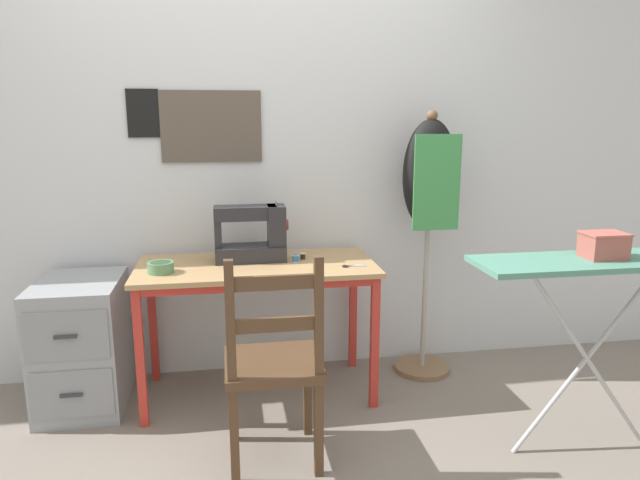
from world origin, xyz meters
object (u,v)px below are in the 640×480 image
at_px(scissors, 350,266).
at_px(thread_spool_near_machine, 296,258).
at_px(dress_form, 429,191).
at_px(storage_box, 604,245).
at_px(fabric_bowl, 161,267).
at_px(thread_spool_mid_table, 303,256).
at_px(ironing_board, 596,271).
at_px(sewing_machine, 254,235).
at_px(wooden_chair, 273,365).
at_px(filing_cabinet, 82,344).

relative_size(scissors, thread_spool_near_machine, 3.14).
relative_size(dress_form, storage_box, 8.54).
bearing_deg(fabric_bowl, scissors, -2.22).
xyz_separation_m(thread_spool_mid_table, ironing_board, (1.14, -0.79, 0.09)).
bearing_deg(ironing_board, storage_box, 14.80).
bearing_deg(sewing_machine, storage_box, -30.11).
height_order(dress_form, ironing_board, dress_form).
distance_m(sewing_machine, scissors, 0.53).
height_order(wooden_chair, dress_form, dress_form).
bearing_deg(thread_spool_mid_table, storage_box, -34.08).
xyz_separation_m(scissors, thread_spool_mid_table, (-0.22, 0.18, 0.02)).
distance_m(sewing_machine, thread_spool_mid_table, 0.28).
relative_size(thread_spool_near_machine, thread_spool_mid_table, 1.11).
bearing_deg(thread_spool_near_machine, storage_box, -31.91).
height_order(scissors, thread_spool_near_machine, thread_spool_near_machine).
distance_m(scissors, dress_form, 0.64).
height_order(fabric_bowl, thread_spool_mid_table, fabric_bowl).
bearing_deg(filing_cabinet, dress_form, 2.88).
distance_m(sewing_machine, wooden_chair, 0.82).
bearing_deg(thread_spool_mid_table, wooden_chair, -107.75).
bearing_deg(ironing_board, fabric_bowl, 160.49).
height_order(fabric_bowl, dress_form, dress_form).
xyz_separation_m(thread_spool_near_machine, dress_form, (0.75, 0.10, 0.32)).
height_order(thread_spool_mid_table, wooden_chair, wooden_chair).
relative_size(scissors, wooden_chair, 0.13).
distance_m(fabric_bowl, dress_form, 1.47).
bearing_deg(storage_box, ironing_board, -165.20).
height_order(fabric_bowl, thread_spool_near_machine, fabric_bowl).
xyz_separation_m(sewing_machine, dress_form, (0.96, 0.04, 0.20)).
bearing_deg(filing_cabinet, sewing_machine, 3.71).
height_order(scissors, dress_form, dress_form).
xyz_separation_m(thread_spool_near_machine, filing_cabinet, (-1.09, 0.01, -0.40)).
xyz_separation_m(sewing_machine, thread_spool_near_machine, (0.21, -0.07, -0.12)).
xyz_separation_m(filing_cabinet, ironing_board, (2.27, -0.77, 0.49)).
relative_size(scissors, dress_form, 0.08).
bearing_deg(sewing_machine, fabric_bowl, -159.59).
bearing_deg(scissors, ironing_board, -33.90).
bearing_deg(sewing_machine, thread_spool_mid_table, -7.30).
height_order(wooden_chair, filing_cabinet, wooden_chair).
xyz_separation_m(scissors, storage_box, (0.95, -0.61, 0.21)).
distance_m(thread_spool_mid_table, filing_cabinet, 1.20).
xyz_separation_m(dress_form, ironing_board, (0.43, -0.86, -0.24)).
bearing_deg(storage_box, fabric_bowl, 160.94).
bearing_deg(fabric_bowl, thread_spool_mid_table, 11.13).
bearing_deg(fabric_bowl, wooden_chair, -47.71).
distance_m(fabric_bowl, wooden_chair, 0.79).
distance_m(ironing_board, storage_box, 0.11).
relative_size(thread_spool_mid_table, filing_cabinet, 0.05).
bearing_deg(scissors, thread_spool_mid_table, 140.91).
relative_size(thread_spool_mid_table, ironing_board, 0.03).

